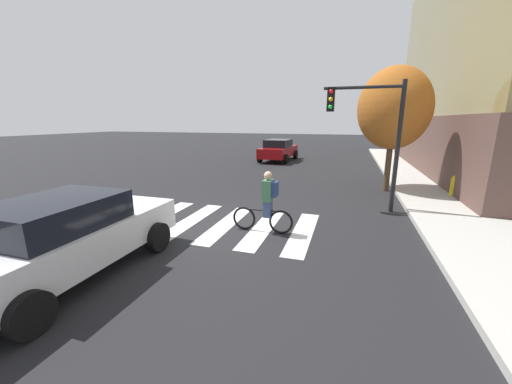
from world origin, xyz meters
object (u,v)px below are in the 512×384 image
at_px(traffic_light_near, 372,124).
at_px(street_tree_near, 394,109).
at_px(sedan_near, 64,237).
at_px(sedan_mid, 278,150).
at_px(cyclist, 267,202).
at_px(fire_hydrant, 453,186).

relative_size(traffic_light_near, street_tree_near, 0.82).
relative_size(sedan_near, traffic_light_near, 1.10).
bearing_deg(sedan_near, traffic_light_near, 48.37).
relative_size(sedan_mid, cyclist, 2.77).
bearing_deg(sedan_near, fire_hydrant, 44.70).
distance_m(cyclist, fire_hydrant, 8.12).
bearing_deg(sedan_mid, fire_hydrant, -44.67).
height_order(sedan_near, street_tree_near, street_tree_near).
bearing_deg(traffic_light_near, cyclist, -131.29).
bearing_deg(cyclist, sedan_mid, 102.01).
bearing_deg(fire_hydrant, cyclist, -137.20).
height_order(sedan_near, traffic_light_near, traffic_light_near).
height_order(sedan_near, sedan_mid, sedan_mid).
bearing_deg(cyclist, fire_hydrant, 42.80).
relative_size(sedan_near, fire_hydrant, 5.90).
distance_m(sedan_near, street_tree_near, 12.08).
relative_size(traffic_light_near, fire_hydrant, 5.38).
xyz_separation_m(cyclist, street_tree_near, (3.65, 6.27, 2.61)).
xyz_separation_m(cyclist, traffic_light_near, (2.65, 3.02, 2.02)).
bearing_deg(fire_hydrant, sedan_mid, 135.33).
bearing_deg(cyclist, traffic_light_near, 48.71).
bearing_deg(sedan_near, cyclist, 48.07).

